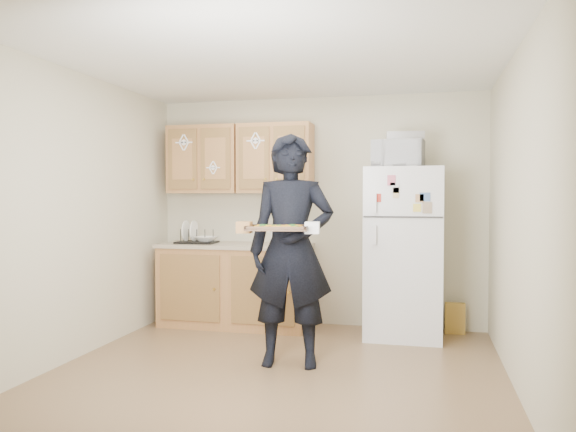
{
  "coord_description": "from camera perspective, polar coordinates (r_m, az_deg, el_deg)",
  "views": [
    {
      "loc": [
        1.14,
        -4.3,
        1.41
      ],
      "look_at": [
        -0.01,
        0.45,
        1.24
      ],
      "focal_mm": 35.0,
      "sensor_mm": 36.0,
      "label": 1
    }
  ],
  "objects": [
    {
      "name": "floor",
      "position": [
        4.67,
        -1.23,
        -15.64
      ],
      "size": [
        3.6,
        3.6,
        0.0
      ],
      "primitive_type": "plane",
      "color": "brown",
      "rests_on": "ground"
    },
    {
      "name": "ceiling",
      "position": [
        4.58,
        -1.26,
        15.73
      ],
      "size": [
        3.6,
        3.6,
        0.0
      ],
      "primitive_type": "plane",
      "color": "white",
      "rests_on": "wall_back"
    },
    {
      "name": "wall_back",
      "position": [
        6.21,
        3.01,
        0.49
      ],
      "size": [
        3.6,
        0.04,
        2.5
      ],
      "primitive_type": "cube",
      "color": "beige",
      "rests_on": "floor"
    },
    {
      "name": "wall_front",
      "position": [
        2.75,
        -10.88,
        -1.44
      ],
      "size": [
        3.6,
        0.04,
        2.5
      ],
      "primitive_type": "cube",
      "color": "beige",
      "rests_on": "floor"
    },
    {
      "name": "wall_left",
      "position": [
        5.21,
        -20.76,
        0.07
      ],
      "size": [
        0.04,
        3.6,
        2.5
      ],
      "primitive_type": "cube",
      "color": "beige",
      "rests_on": "floor"
    },
    {
      "name": "wall_right",
      "position": [
        4.35,
        22.32,
        -0.3
      ],
      "size": [
        0.04,
        3.6,
        2.5
      ],
      "primitive_type": "cube",
      "color": "beige",
      "rests_on": "floor"
    },
    {
      "name": "refrigerator",
      "position": [
        5.76,
        11.67,
        -3.66
      ],
      "size": [
        0.75,
        0.7,
        1.7
      ],
      "primitive_type": "cube",
      "color": "white",
      "rests_on": "floor"
    },
    {
      "name": "base_cabinet",
      "position": [
        6.19,
        -5.38,
        -7.15
      ],
      "size": [
        1.6,
        0.6,
        0.86
      ],
      "primitive_type": "cube",
      "color": "olive",
      "rests_on": "floor"
    },
    {
      "name": "countertop",
      "position": [
        6.13,
        -5.39,
        -3.0
      ],
      "size": [
        1.64,
        0.64,
        0.04
      ],
      "primitive_type": "cube",
      "color": "tan",
      "rests_on": "base_cabinet"
    },
    {
      "name": "upper_cab_left",
      "position": [
        6.39,
        -8.43,
        5.67
      ],
      "size": [
        0.8,
        0.33,
        0.75
      ],
      "primitive_type": "cube",
      "color": "olive",
      "rests_on": "wall_back"
    },
    {
      "name": "upper_cab_right",
      "position": [
        6.13,
        -1.27,
        5.85
      ],
      "size": [
        0.8,
        0.33,
        0.75
      ],
      "primitive_type": "cube",
      "color": "olive",
      "rests_on": "wall_back"
    },
    {
      "name": "cereal_box",
      "position": [
        6.11,
        16.61,
        -9.93
      ],
      "size": [
        0.2,
        0.07,
        0.32
      ],
      "primitive_type": "cube",
      "color": "#D9C94C",
      "rests_on": "floor"
    },
    {
      "name": "person",
      "position": [
        4.68,
        0.34,
        -3.47
      ],
      "size": [
        0.76,
        0.55,
        1.93
      ],
      "primitive_type": "imported",
      "rotation": [
        0.0,
        0.0,
        0.12
      ],
      "color": "black",
      "rests_on": "floor"
    },
    {
      "name": "baking_tray",
      "position": [
        4.39,
        -1.02,
        -1.3
      ],
      "size": [
        0.52,
        0.41,
        0.04
      ],
      "primitive_type": "cube",
      "rotation": [
        0.0,
        0.0,
        0.12
      ],
      "color": "black",
      "rests_on": "person"
    },
    {
      "name": "pizza_front_left",
      "position": [
        4.32,
        -2.62,
        -1.12
      ],
      "size": [
        0.16,
        0.16,
        0.02
      ],
      "primitive_type": "cylinder",
      "color": "orange",
      "rests_on": "baking_tray"
    },
    {
      "name": "pizza_front_right",
      "position": [
        4.29,
        0.31,
        -1.14
      ],
      "size": [
        0.16,
        0.16,
        0.02
      ],
      "primitive_type": "cylinder",
      "color": "orange",
      "rests_on": "baking_tray"
    },
    {
      "name": "pizza_back_left",
      "position": [
        4.48,
        -2.3,
        -1.01
      ],
      "size": [
        0.16,
        0.16,
        0.02
      ],
      "primitive_type": "cylinder",
      "color": "orange",
      "rests_on": "baking_tray"
    },
    {
      "name": "pizza_back_right",
      "position": [
        4.45,
        0.54,
        -1.03
      ],
      "size": [
        0.16,
        0.16,
        0.02
      ],
      "primitive_type": "cylinder",
      "color": "orange",
      "rests_on": "baking_tray"
    },
    {
      "name": "pizza_center",
      "position": [
        4.39,
        -1.02,
        -1.08
      ],
      "size": [
        0.16,
        0.16,
        0.02
      ],
      "primitive_type": "cylinder",
      "color": "orange",
      "rests_on": "baking_tray"
    },
    {
      "name": "microwave",
      "position": [
        5.7,
        11.12,
        6.21
      ],
      "size": [
        0.52,
        0.38,
        0.27
      ],
      "primitive_type": "imported",
      "rotation": [
        0.0,
        0.0,
        -0.11
      ],
      "color": "white",
      "rests_on": "refrigerator"
    },
    {
      "name": "foil_pan",
      "position": [
        5.74,
        11.8,
        7.92
      ],
      "size": [
        0.38,
        0.28,
        0.08
      ],
      "primitive_type": "cube",
      "rotation": [
        0.0,
        0.0,
        0.08
      ],
      "color": "silver",
      "rests_on": "microwave"
    },
    {
      "name": "dish_rack",
      "position": [
        6.25,
        -9.25,
        -1.97
      ],
      "size": [
        0.43,
        0.33,
        0.17
      ],
      "primitive_type": "cube",
      "rotation": [
        0.0,
        0.0,
        0.03
      ],
      "color": "black",
      "rests_on": "countertop"
    },
    {
      "name": "bowl",
      "position": [
        6.21,
        -8.31,
        -2.31
      ],
      "size": [
        0.27,
        0.27,
        0.06
      ],
      "primitive_type": "imported",
      "rotation": [
        0.0,
        0.0,
        -0.2
      ],
      "color": "white",
      "rests_on": "dish_rack"
    },
    {
      "name": "soap_bottle",
      "position": [
        5.85,
        -1.3,
        -2.02
      ],
      "size": [
        0.11,
        0.12,
        0.21
      ],
      "primitive_type": "imported",
      "rotation": [
        0.0,
        0.0,
        0.27
      ],
      "color": "white",
      "rests_on": "countertop"
    }
  ]
}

